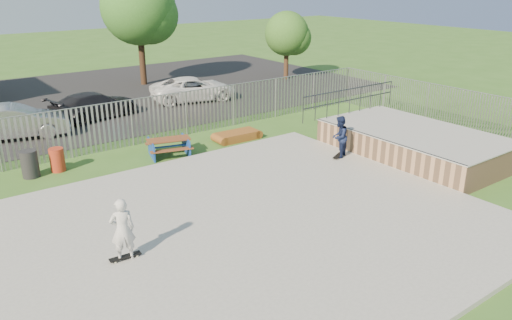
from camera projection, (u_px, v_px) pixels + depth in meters
ground at (231, 233)px, 14.10m from camera, size 120.00×120.00×0.00m
concrete_slab at (231, 231)px, 14.07m from camera, size 15.00×12.00×0.15m
quarter_pipe at (413, 143)px, 19.99m from camera, size 5.50×7.05×2.19m
fence at (182, 150)px, 17.77m from camera, size 26.04×16.02×2.00m
picnic_table at (169, 147)px, 20.09m from camera, size 2.00×1.79×0.72m
funbox at (237, 136)px, 22.10m from camera, size 1.86×0.97×0.37m
trash_bin_red at (57, 160)px, 18.47m from camera, size 0.53×0.53×0.88m
trash_bin_grey at (30, 164)px, 17.89m from camera, size 0.60×0.60×1.00m
parking_lot at (46, 104)px, 28.42m from camera, size 40.00×18.00×0.02m
car_silver at (15, 122)px, 22.09m from camera, size 4.79×2.59×1.50m
car_dark at (94, 105)px, 25.25m from camera, size 4.92×2.84×1.34m
car_white at (193, 89)px, 28.88m from camera, size 5.29×3.28×1.37m
tree_mid at (138, 8)px, 31.82m from camera, size 4.77×4.77×7.36m
tree_right at (287, 34)px, 34.17m from camera, size 3.02×3.02×4.66m
skateboard_a at (338, 156)px, 19.60m from camera, size 0.81×0.52×0.08m
skateboard_b at (125, 257)px, 12.53m from camera, size 0.81×0.26×0.08m
skater_navy at (339, 137)px, 19.32m from camera, size 0.99×0.91×1.66m
skater_white at (122, 229)px, 12.26m from camera, size 0.68×0.53×1.66m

